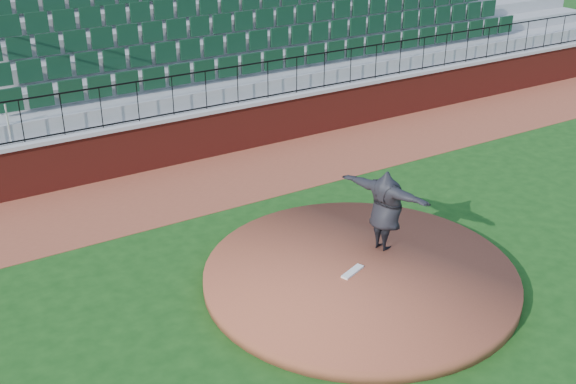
# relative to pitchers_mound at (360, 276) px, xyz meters

# --- Properties ---
(ground) EXTENTS (90.00, 90.00, 0.00)m
(ground) POSITION_rel_pitchers_mound_xyz_m (-0.52, 0.21, -0.12)
(ground) COLOR #164313
(ground) RESTS_ON ground
(warning_track) EXTENTS (34.00, 3.20, 0.01)m
(warning_track) POSITION_rel_pitchers_mound_xyz_m (-0.52, 5.61, -0.12)
(warning_track) COLOR brown
(warning_track) RESTS_ON ground
(field_wall) EXTENTS (34.00, 0.35, 1.20)m
(field_wall) POSITION_rel_pitchers_mound_xyz_m (-0.52, 7.21, 0.47)
(field_wall) COLOR maroon
(field_wall) RESTS_ON ground
(wall_cap) EXTENTS (34.00, 0.45, 0.10)m
(wall_cap) POSITION_rel_pitchers_mound_xyz_m (-0.52, 7.21, 1.12)
(wall_cap) COLOR #B7B7B7
(wall_cap) RESTS_ON field_wall
(wall_railing) EXTENTS (34.00, 0.05, 1.00)m
(wall_railing) POSITION_rel_pitchers_mound_xyz_m (-0.52, 7.21, 1.67)
(wall_railing) COLOR black
(wall_railing) RESTS_ON wall_cap
(seating_stands) EXTENTS (34.00, 5.10, 4.60)m
(seating_stands) POSITION_rel_pitchers_mound_xyz_m (-0.52, 9.93, 2.18)
(seating_stands) COLOR gray
(seating_stands) RESTS_ON ground
(concourse_wall) EXTENTS (34.00, 0.50, 5.50)m
(concourse_wall) POSITION_rel_pitchers_mound_xyz_m (-0.52, 12.73, 2.62)
(concourse_wall) COLOR maroon
(concourse_wall) RESTS_ON ground
(pitchers_mound) EXTENTS (5.81, 5.81, 0.25)m
(pitchers_mound) POSITION_rel_pitchers_mound_xyz_m (0.00, 0.00, 0.00)
(pitchers_mound) COLOR brown
(pitchers_mound) RESTS_ON ground
(pitching_rubber) EXTENTS (0.58, 0.33, 0.04)m
(pitching_rubber) POSITION_rel_pitchers_mound_xyz_m (-0.17, 0.01, 0.14)
(pitching_rubber) COLOR white
(pitching_rubber) RESTS_ON pitchers_mound
(pitcher) EXTENTS (1.06, 2.08, 1.63)m
(pitcher) POSITION_rel_pitchers_mound_xyz_m (0.90, 0.45, 0.94)
(pitcher) COLOR black
(pitcher) RESTS_ON pitchers_mound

